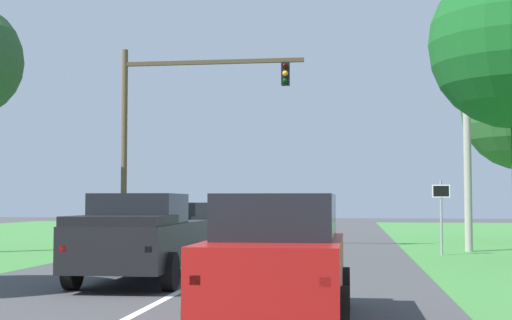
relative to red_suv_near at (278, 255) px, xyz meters
The scene contains 7 objects.
ground_plane 7.56m from the red_suv_near, 108.43° to the left, with size 120.00×120.00×0.00m, color #424244.
red_suv_near is the anchor object (origin of this frame).
pickup_truck_lead 6.11m from the red_suv_near, 126.73° to the left, with size 2.44×5.54×2.01m.
traffic_light 18.54m from the red_suv_near, 109.95° to the left, with size 7.40×0.40×7.99m.
keep_moving_sign 14.81m from the red_suv_near, 73.85° to the left, with size 0.60×0.09×2.53m.
crossing_suv_far 20.33m from the red_suv_near, 105.64° to the left, with size 4.75×2.24×1.78m.
utility_pole_right 17.38m from the red_suv_near, 71.80° to the left, with size 0.28×0.28×9.44m, color #9E998E.
Camera 1 is at (3.55, -5.75, 1.84)m, focal length 50.80 mm.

